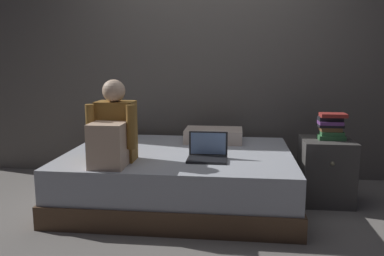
{
  "coord_description": "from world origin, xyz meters",
  "views": [
    {
      "loc": [
        0.3,
        -3.09,
        1.28
      ],
      "look_at": [
        -0.07,
        0.1,
        0.71
      ],
      "focal_mm": 37.03,
      "sensor_mm": 36.0,
      "label": 1
    }
  ],
  "objects": [
    {
      "name": "nightstand",
      "position": [
        1.1,
        0.43,
        0.29
      ],
      "size": [
        0.44,
        0.46,
        0.57
      ],
      "color": "#474442",
      "rests_on": "ground_plane"
    },
    {
      "name": "laptop",
      "position": [
        0.07,
        0.05,
        0.52
      ],
      "size": [
        0.32,
        0.23,
        0.22
      ],
      "color": "black",
      "rests_on": "bed"
    },
    {
      "name": "bed",
      "position": [
        -0.2,
        0.3,
        0.23
      ],
      "size": [
        2.0,
        1.5,
        0.46
      ],
      "color": "brown",
      "rests_on": "ground_plane"
    },
    {
      "name": "wall_back",
      "position": [
        0.0,
        1.2,
        1.35
      ],
      "size": [
        5.6,
        0.1,
        2.7
      ],
      "primitive_type": "cube",
      "color": "#605B56",
      "rests_on": "ground_plane"
    },
    {
      "name": "person_sitting",
      "position": [
        -0.66,
        -0.14,
        0.71
      ],
      "size": [
        0.39,
        0.44,
        0.66
      ],
      "color": "olive",
      "rests_on": "bed"
    },
    {
      "name": "ground_plane",
      "position": [
        0.0,
        0.0,
        0.0
      ],
      "size": [
        8.0,
        8.0,
        0.0
      ],
      "primitive_type": "plane",
      "color": "gray"
    },
    {
      "name": "pillow",
      "position": [
        0.08,
        0.75,
        0.53
      ],
      "size": [
        0.56,
        0.36,
        0.13
      ],
      "primitive_type": "cube",
      "color": "beige",
      "rests_on": "bed"
    },
    {
      "name": "book_stack",
      "position": [
        1.12,
        0.44,
        0.69
      ],
      "size": [
        0.23,
        0.17,
        0.23
      ],
      "color": "#387042",
      "rests_on": "nightstand"
    }
  ]
}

